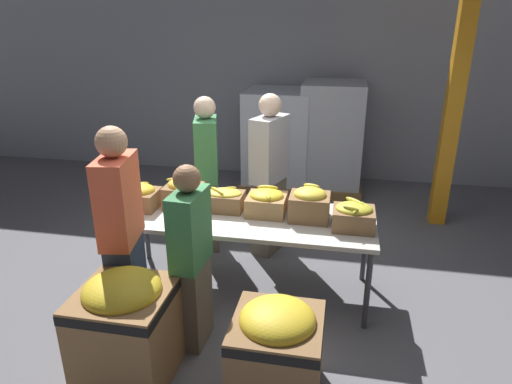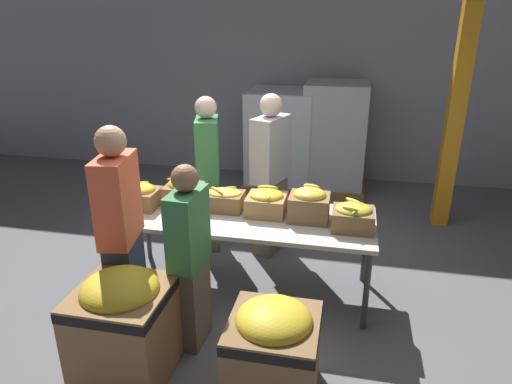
{
  "view_description": "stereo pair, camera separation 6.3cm",
  "coord_description": "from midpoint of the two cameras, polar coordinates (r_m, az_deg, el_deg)",
  "views": [
    {
      "loc": [
        0.85,
        -3.71,
        2.49
      ],
      "look_at": [
        0.09,
        0.18,
        0.95
      ],
      "focal_mm": 32.0,
      "sensor_mm": 36.0,
      "label": 1
    },
    {
      "loc": [
        0.91,
        -3.7,
        2.49
      ],
      "look_at": [
        0.09,
        0.18,
        0.95
      ],
      "focal_mm": 32.0,
      "sensor_mm": 36.0,
      "label": 2
    }
  ],
  "objects": [
    {
      "name": "ground_plane",
      "position": [
        4.55,
        -1.25,
        -11.88
      ],
      "size": [
        30.0,
        30.0,
        0.0
      ],
      "primitive_type": "plane",
      "color": "slate"
    },
    {
      "name": "wall_back",
      "position": [
        7.29,
        5.19,
        17.37
      ],
      "size": [
        16.0,
        0.08,
        4.0
      ],
      "color": "#9399A3",
      "rests_on": "ground_plane"
    },
    {
      "name": "sorting_table",
      "position": [
        4.2,
        -1.33,
        -3.58
      ],
      "size": [
        2.4,
        0.89,
        0.78
      ],
      "color": "beige",
      "rests_on": "ground_plane"
    },
    {
      "name": "banana_box_0",
      "position": [
        4.45,
        -13.92,
        -0.41
      ],
      "size": [
        0.35,
        0.31,
        0.23
      ],
      "color": "olive",
      "rests_on": "sorting_table"
    },
    {
      "name": "banana_box_1",
      "position": [
        4.38,
        -8.53,
        0.06
      ],
      "size": [
        0.35,
        0.31,
        0.29
      ],
      "color": "olive",
      "rests_on": "sorting_table"
    },
    {
      "name": "banana_box_2",
      "position": [
        4.27,
        -3.53,
        -0.9
      ],
      "size": [
        0.35,
        0.26,
        0.22
      ],
      "color": "olive",
      "rests_on": "sorting_table"
    },
    {
      "name": "banana_box_3",
      "position": [
        4.17,
        1.75,
        -1.23
      ],
      "size": [
        0.35,
        0.33,
        0.26
      ],
      "color": "#A37A4C",
      "rests_on": "sorting_table"
    },
    {
      "name": "banana_box_4",
      "position": [
        4.07,
        7.12,
        -1.48
      ],
      "size": [
        0.35,
        0.3,
        0.32
      ],
      "color": "olive",
      "rests_on": "sorting_table"
    },
    {
      "name": "banana_box_5",
      "position": [
        3.97,
        12.49,
        -2.97
      ],
      "size": [
        0.35,
        0.33,
        0.24
      ],
      "color": "olive",
      "rests_on": "sorting_table"
    },
    {
      "name": "volunteer_0",
      "position": [
        5.0,
        -5.6,
        2.06
      ],
      "size": [
        0.34,
        0.5,
        1.71
      ],
      "rotation": [
        0.0,
        0.0,
        -1.32
      ],
      "color": "#6B604C",
      "rests_on": "ground_plane"
    },
    {
      "name": "volunteer_1",
      "position": [
        3.76,
        -16.0,
        -5.15
      ],
      "size": [
        0.31,
        0.5,
        1.75
      ],
      "rotation": [
        0.0,
        0.0,
        1.74
      ],
      "color": "#2D3856",
      "rests_on": "ground_plane"
    },
    {
      "name": "volunteer_2",
      "position": [
        4.88,
        2.16,
        1.93
      ],
      "size": [
        0.38,
        0.52,
        1.76
      ],
      "rotation": [
        0.0,
        0.0,
        -1.9
      ],
      "color": "#6B604C",
      "rests_on": "ground_plane"
    },
    {
      "name": "volunteer_3",
      "position": [
        3.55,
        -7.77,
        -8.33
      ],
      "size": [
        0.23,
        0.42,
        1.51
      ],
      "rotation": [
        0.0,
        0.0,
        1.51
      ],
      "color": "#6B604C",
      "rests_on": "ground_plane"
    },
    {
      "name": "donation_bin_0",
      "position": [
        3.5,
        -15.65,
        -15.46
      ],
      "size": [
        0.64,
        0.64,
        0.83
      ],
      "color": "olive",
      "rests_on": "ground_plane"
    },
    {
      "name": "donation_bin_1",
      "position": [
        3.24,
        2.77,
        -19.11
      ],
      "size": [
        0.6,
        0.6,
        0.74
      ],
      "color": "olive",
      "rests_on": "ground_plane"
    },
    {
      "name": "support_pillar",
      "position": [
        5.84,
        24.85,
        14.61
      ],
      "size": [
        0.19,
        0.19,
        4.0
      ],
      "color": "orange",
      "rests_on": "ground_plane"
    },
    {
      "name": "pallet_stack_0",
      "position": [
        6.82,
        10.06,
        6.56
      ],
      "size": [
        0.95,
        0.95,
        1.61
      ],
      "color": "olive",
      "rests_on": "ground_plane"
    },
    {
      "name": "pallet_stack_1",
      "position": [
        6.92,
        3.41,
        6.48
      ],
      "size": [
        1.03,
        1.03,
        1.47
      ],
      "color": "olive",
      "rests_on": "ground_plane"
    }
  ]
}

